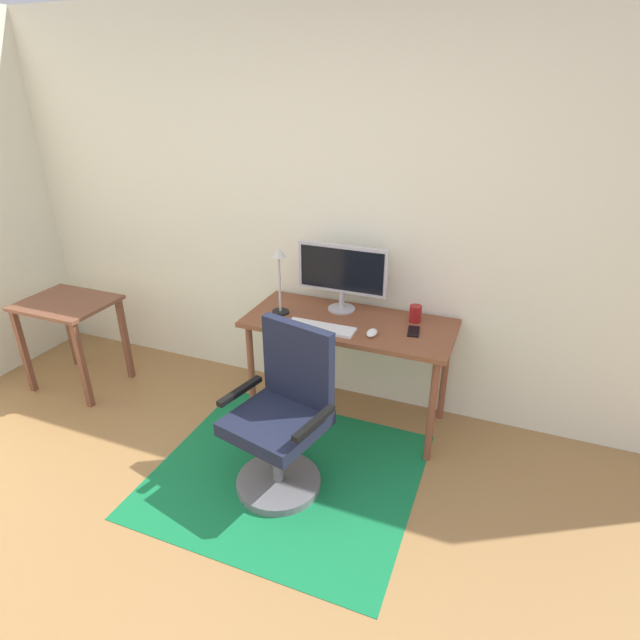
# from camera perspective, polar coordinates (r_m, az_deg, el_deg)

# --- Properties ---
(wall_back) EXTENTS (6.00, 0.10, 2.60)m
(wall_back) POSITION_cam_1_polar(r_m,az_deg,el_deg) (3.43, 2.90, 11.34)
(wall_back) COLOR white
(wall_back) RESTS_ON ground
(area_rug) EXTENTS (1.50, 1.34, 0.01)m
(area_rug) POSITION_cam_1_polar(r_m,az_deg,el_deg) (3.17, -3.78, -16.76)
(area_rug) COLOR #14723D
(area_rug) RESTS_ON ground
(desk) EXTENTS (1.32, 0.58, 0.73)m
(desk) POSITION_cam_1_polar(r_m,az_deg,el_deg) (3.28, 3.24, -1.47)
(desk) COLOR brown
(desk) RESTS_ON ground
(monitor) EXTENTS (0.60, 0.18, 0.44)m
(monitor) POSITION_cam_1_polar(r_m,az_deg,el_deg) (3.30, 2.50, 5.42)
(monitor) COLOR #B2B2B7
(monitor) RESTS_ON desk
(keyboard) EXTENTS (0.43, 0.13, 0.02)m
(keyboard) POSITION_cam_1_polar(r_m,az_deg,el_deg) (3.13, 0.07, -0.86)
(keyboard) COLOR white
(keyboard) RESTS_ON desk
(computer_mouse) EXTENTS (0.06, 0.10, 0.03)m
(computer_mouse) POSITION_cam_1_polar(r_m,az_deg,el_deg) (3.07, 5.81, -1.43)
(computer_mouse) COLOR white
(computer_mouse) RESTS_ON desk
(coffee_cup) EXTENTS (0.08, 0.08, 0.11)m
(coffee_cup) POSITION_cam_1_polar(r_m,az_deg,el_deg) (3.27, 10.58, 0.70)
(coffee_cup) COLOR maroon
(coffee_cup) RESTS_ON desk
(cell_phone) EXTENTS (0.09, 0.15, 0.01)m
(cell_phone) POSITION_cam_1_polar(r_m,az_deg,el_deg) (3.15, 10.39, -1.26)
(cell_phone) COLOR black
(cell_phone) RESTS_ON desk
(desk_lamp) EXTENTS (0.11, 0.11, 0.44)m
(desk_lamp) POSITION_cam_1_polar(r_m,az_deg,el_deg) (3.25, -4.59, 5.56)
(desk_lamp) COLOR black
(desk_lamp) RESTS_ON desk
(office_chair) EXTENTS (0.61, 0.56, 0.96)m
(office_chair) POSITION_cam_1_polar(r_m,az_deg,el_deg) (2.88, -4.14, -11.37)
(office_chair) COLOR slate
(office_chair) RESTS_ON ground
(side_table) EXTENTS (0.63, 0.51, 0.69)m
(side_table) POSITION_cam_1_polar(r_m,az_deg,el_deg) (4.13, -26.16, 0.21)
(side_table) COLOR brown
(side_table) RESTS_ON ground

